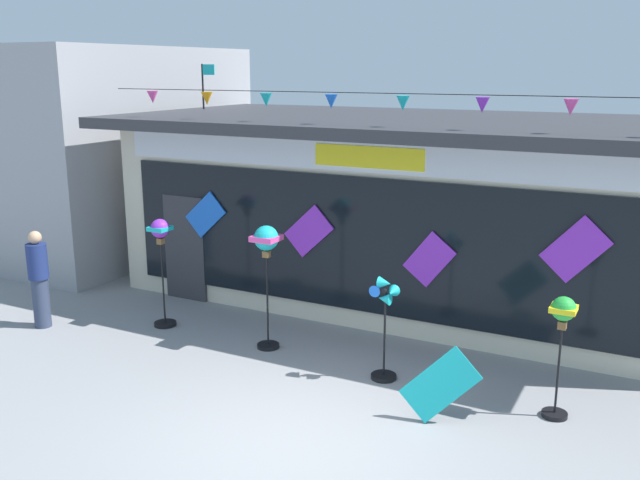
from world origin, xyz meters
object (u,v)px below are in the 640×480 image
object	(u,v)px
wind_spinner_left	(266,250)
wind_spinner_center_right	(562,327)
wind_spinner_far_left	(161,247)
display_kite_on_ground	(440,385)
kite_shop_building	(417,206)
person_mid_plaza	(39,279)
wind_spinner_center_left	(384,317)

from	to	relation	value
wind_spinner_left	wind_spinner_center_right	xyz separation A→B (m)	(4.43, -0.26, -0.39)
wind_spinner_far_left	wind_spinner_left	world-z (taller)	wind_spinner_left
wind_spinner_center_right	display_kite_on_ground	bearing A→B (deg)	-147.94
wind_spinner_center_right	wind_spinner_left	bearing A→B (deg)	176.61
kite_shop_building	wind_spinner_center_right	size ratio (longest dim) A/B	6.78
person_mid_plaza	wind_spinner_center_left	bearing A→B (deg)	-42.24
kite_shop_building	wind_spinner_center_right	distance (m)	5.20
kite_shop_building	wind_spinner_far_left	bearing A→B (deg)	-130.98
wind_spinner_far_left	person_mid_plaza	world-z (taller)	wind_spinner_far_left
wind_spinner_left	wind_spinner_far_left	bearing A→B (deg)	179.39
wind_spinner_left	person_mid_plaza	bearing A→B (deg)	-166.02
wind_spinner_center_left	wind_spinner_center_right	size ratio (longest dim) A/B	0.95
kite_shop_building	wind_spinner_center_left	distance (m)	4.13
wind_spinner_center_right	person_mid_plaza	xyz separation A→B (m)	(-8.35, -0.71, -0.36)
wind_spinner_center_right	display_kite_on_ground	size ratio (longest dim) A/B	1.72
person_mid_plaza	display_kite_on_ground	size ratio (longest dim) A/B	1.81
wind_spinner_center_right	display_kite_on_ground	distance (m)	1.66
kite_shop_building	wind_spinner_far_left	size ratio (longest dim) A/B	5.79
wind_spinner_left	wind_spinner_center_left	xyz separation A→B (m)	(2.06, -0.24, -0.67)
wind_spinner_left	person_mid_plaza	world-z (taller)	wind_spinner_left
kite_shop_building	wind_spinner_center_left	bearing A→B (deg)	-76.22
person_mid_plaza	wind_spinner_far_left	bearing A→B (deg)	-20.59
wind_spinner_far_left	wind_spinner_center_left	world-z (taller)	wind_spinner_far_left
kite_shop_building	wind_spinner_center_left	xyz separation A→B (m)	(0.97, -3.94, -0.81)
wind_spinner_left	person_mid_plaza	size ratio (longest dim) A/B	1.18
person_mid_plaza	kite_shop_building	bearing A→B (deg)	-6.27
wind_spinner_left	wind_spinner_center_left	world-z (taller)	wind_spinner_left
person_mid_plaza	display_kite_on_ground	xyz separation A→B (m)	(7.08, -0.08, -0.36)
kite_shop_building	person_mid_plaza	bearing A→B (deg)	-137.07
wind_spinner_center_left	display_kite_on_ground	xyz separation A→B (m)	(1.09, -0.81, -0.44)
wind_spinner_left	person_mid_plaza	xyz separation A→B (m)	(-3.92, -0.98, -0.75)
kite_shop_building	wind_spinner_center_left	size ratio (longest dim) A/B	7.14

